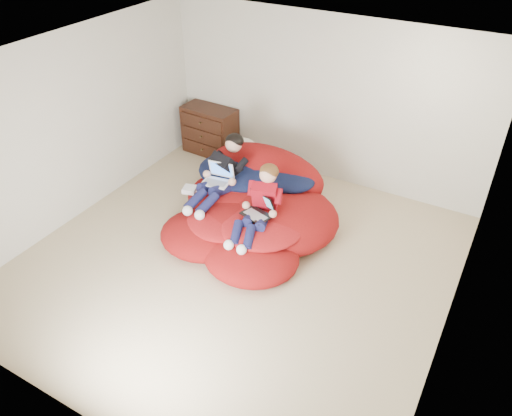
{
  "coord_description": "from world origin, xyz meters",
  "views": [
    {
      "loc": [
        2.56,
        -4.02,
        4.12
      ],
      "look_at": [
        0.12,
        0.28,
        0.7
      ],
      "focal_mm": 35.0,
      "sensor_mm": 36.0,
      "label": 1
    }
  ],
  "objects_px": {
    "beanbag_pile": "(253,207)",
    "laptop_white": "(218,177)",
    "older_boy": "(222,170)",
    "dresser": "(210,131)",
    "laptop_black": "(259,208)",
    "younger_boy": "(260,202)"
  },
  "relations": [
    {
      "from": "beanbag_pile",
      "to": "laptop_white",
      "type": "distance_m",
      "value": 0.62
    },
    {
      "from": "beanbag_pile",
      "to": "older_boy",
      "type": "distance_m",
      "value": 0.65
    },
    {
      "from": "dresser",
      "to": "laptop_black",
      "type": "height_order",
      "value": "dresser"
    },
    {
      "from": "dresser",
      "to": "laptop_white",
      "type": "relative_size",
      "value": 2.38
    },
    {
      "from": "beanbag_pile",
      "to": "laptop_black",
      "type": "xyz_separation_m",
      "value": [
        0.31,
        -0.38,
        0.31
      ]
    },
    {
      "from": "dresser",
      "to": "beanbag_pile",
      "type": "height_order",
      "value": "dresser"
    },
    {
      "from": "laptop_black",
      "to": "beanbag_pile",
      "type": "bearing_deg",
      "value": 128.86
    },
    {
      "from": "laptop_black",
      "to": "younger_boy",
      "type": "bearing_deg",
      "value": 90.0
    },
    {
      "from": "older_boy",
      "to": "younger_boy",
      "type": "distance_m",
      "value": 0.88
    },
    {
      "from": "dresser",
      "to": "laptop_black",
      "type": "distance_m",
      "value": 2.68
    },
    {
      "from": "older_boy",
      "to": "younger_boy",
      "type": "xyz_separation_m",
      "value": [
        0.8,
        -0.38,
        -0.03
      ]
    },
    {
      "from": "dresser",
      "to": "beanbag_pile",
      "type": "relative_size",
      "value": 0.38
    },
    {
      "from": "younger_boy",
      "to": "laptop_black",
      "type": "relative_size",
      "value": 2.29
    },
    {
      "from": "younger_boy",
      "to": "laptop_black",
      "type": "height_order",
      "value": "younger_boy"
    },
    {
      "from": "dresser",
      "to": "laptop_white",
      "type": "xyz_separation_m",
      "value": [
        1.17,
        -1.51,
        0.23
      ]
    },
    {
      "from": "beanbag_pile",
      "to": "laptop_white",
      "type": "bearing_deg",
      "value": -170.02
    },
    {
      "from": "dresser",
      "to": "younger_boy",
      "type": "height_order",
      "value": "younger_boy"
    },
    {
      "from": "laptop_black",
      "to": "older_boy",
      "type": "bearing_deg",
      "value": 153.32
    },
    {
      "from": "younger_boy",
      "to": "laptop_white",
      "type": "bearing_deg",
      "value": 160.79
    },
    {
      "from": "dresser",
      "to": "laptop_white",
      "type": "height_order",
      "value": "laptop_white"
    },
    {
      "from": "laptop_white",
      "to": "dresser",
      "type": "bearing_deg",
      "value": 127.73
    },
    {
      "from": "dresser",
      "to": "younger_boy",
      "type": "bearing_deg",
      "value": -42.31
    }
  ]
}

